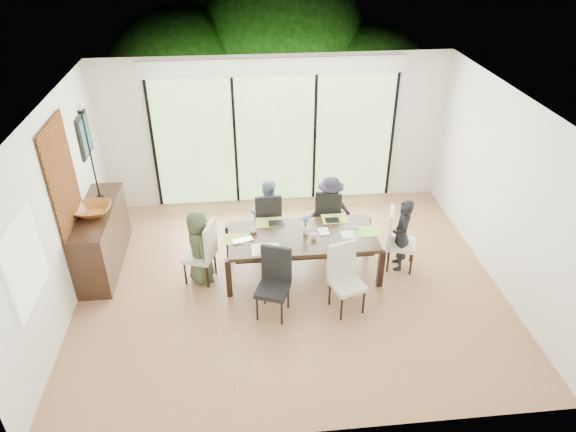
{
  "coord_description": "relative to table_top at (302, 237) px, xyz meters",
  "views": [
    {
      "loc": [
        -0.63,
        -5.88,
        4.76
      ],
      "look_at": [
        0.0,
        0.25,
        1.0
      ],
      "focal_mm": 32.0,
      "sensor_mm": 36.0,
      "label": 1
    }
  ],
  "objects": [
    {
      "name": "floor",
      "position": [
        -0.21,
        -0.24,
        -0.64
      ],
      "size": [
        6.0,
        5.0,
        0.01
      ],
      "primitive_type": "cube",
      "color": "brown",
      "rests_on": "ground"
    },
    {
      "name": "ceiling",
      "position": [
        -0.21,
        -0.24,
        2.07
      ],
      "size": [
        6.0,
        5.0,
        0.01
      ],
      "primitive_type": "cube",
      "color": "white",
      "rests_on": "wall_back"
    },
    {
      "name": "wall_back",
      "position": [
        -0.21,
        2.27,
        0.71
      ],
      "size": [
        6.0,
        0.02,
        2.7
      ],
      "primitive_type": "cube",
      "color": "silver",
      "rests_on": "floor"
    },
    {
      "name": "wall_front",
      "position": [
        -0.21,
        -2.75,
        0.71
      ],
      "size": [
        6.0,
        0.02,
        2.7
      ],
      "primitive_type": "cube",
      "color": "beige",
      "rests_on": "floor"
    },
    {
      "name": "wall_left",
      "position": [
        -3.22,
        -0.24,
        0.71
      ],
      "size": [
        0.02,
        5.0,
        2.7
      ],
      "primitive_type": "cube",
      "color": "white",
      "rests_on": "floor"
    },
    {
      "name": "wall_right",
      "position": [
        2.8,
        -0.24,
        0.71
      ],
      "size": [
        0.02,
        5.0,
        2.7
      ],
      "primitive_type": "cube",
      "color": "silver",
      "rests_on": "floor"
    },
    {
      "name": "glass_doors",
      "position": [
        -0.21,
        2.23,
        0.56
      ],
      "size": [
        4.2,
        0.02,
        2.3
      ],
      "primitive_type": "cube",
      "color": "#598C3F",
      "rests_on": "wall_back"
    },
    {
      "name": "blinds_header",
      "position": [
        -0.21,
        2.22,
        1.86
      ],
      "size": [
        4.4,
        0.06,
        0.28
      ],
      "primitive_type": "cube",
      "color": "white",
      "rests_on": "wall_back"
    },
    {
      "name": "mullion_a",
      "position": [
        -2.31,
        2.22,
        0.56
      ],
      "size": [
        0.05,
        0.04,
        2.3
      ],
      "primitive_type": "cube",
      "color": "black",
      "rests_on": "wall_back"
    },
    {
      "name": "mullion_b",
      "position": [
        -0.91,
        2.22,
        0.56
      ],
      "size": [
        0.05,
        0.04,
        2.3
      ],
      "primitive_type": "cube",
      "color": "black",
      "rests_on": "wall_back"
    },
    {
      "name": "mullion_c",
      "position": [
        0.49,
        2.22,
        0.56
      ],
      "size": [
        0.05,
        0.04,
        2.3
      ],
      "primitive_type": "cube",
      "color": "black",
      "rests_on": "wall_back"
    },
    {
      "name": "mullion_d",
      "position": [
        1.89,
        2.22,
        0.56
      ],
      "size": [
        0.05,
        0.04,
        2.3
      ],
      "primitive_type": "cube",
      "color": "black",
      "rests_on": "wall_back"
    },
    {
      "name": "side_window",
      "position": [
        -3.18,
        -1.44,
        0.86
      ],
      "size": [
        0.02,
        0.9,
        1.0
      ],
      "primitive_type": "cube",
      "color": "#8CAD7F",
      "rests_on": "wall_left"
    },
    {
      "name": "deck",
      "position": [
        -0.21,
        3.16,
        -0.69
      ],
      "size": [
        6.0,
        1.8,
        0.1
      ],
      "primitive_type": "cube",
      "color": "brown",
      "rests_on": "ground"
    },
    {
      "name": "rail_top",
      "position": [
        -0.21,
        3.96,
        -0.09
      ],
      "size": [
        6.0,
        0.08,
        0.06
      ],
      "primitive_type": "cube",
      "color": "#4F3621",
      "rests_on": "deck"
    },
    {
      "name": "foliage_left",
      "position": [
        -2.01,
        4.96,
        0.8
      ],
      "size": [
        3.2,
        3.2,
        3.2
      ],
      "primitive_type": "sphere",
      "color": "#14380F",
      "rests_on": "ground"
    },
    {
      "name": "foliage_mid",
      "position": [
        0.19,
        5.56,
        1.16
      ],
      "size": [
        4.0,
        4.0,
        4.0
      ],
      "primitive_type": "sphere",
      "color": "#14380F",
      "rests_on": "ground"
    },
    {
      "name": "foliage_right",
      "position": [
        1.99,
        4.76,
        0.62
      ],
      "size": [
        2.8,
        2.8,
        2.8
      ],
      "primitive_type": "sphere",
      "color": "#14380F",
      "rests_on": "ground"
    },
    {
      "name": "foliage_far",
      "position": [
        -0.81,
        6.26,
        0.98
      ],
      "size": [
        3.6,
        3.6,
        3.6
      ],
      "primitive_type": "sphere",
      "color": "#14380F",
      "rests_on": "ground"
    },
    {
      "name": "table_top",
      "position": [
        0.0,
        0.0,
        0.0
      ],
      "size": [
        2.13,
        0.98,
        0.05
      ],
      "primitive_type": "cube",
      "color": "black",
      "rests_on": "floor"
    },
    {
      "name": "table_apron",
      "position": [
        -0.0,
        0.0,
        -0.08
      ],
      "size": [
        1.95,
        0.8,
        0.09
      ],
      "primitive_type": "cube",
      "color": "black",
      "rests_on": "floor"
    },
    {
      "name": "table_leg_fl",
      "position": [
        -1.08,
        -0.43,
        -0.33
      ],
      "size": [
        0.08,
        0.08,
        0.61
      ],
      "primitive_type": "cube",
      "color": "black",
      "rests_on": "floor"
    },
    {
      "name": "table_leg_fr",
      "position": [
        1.08,
        -0.43,
        -0.33
      ],
      "size": [
        0.08,
        0.08,
        0.61
      ],
      "primitive_type": "cube",
      "color": "black",
      "rests_on": "floor"
    },
    {
      "name": "table_leg_bl",
      "position": [
        -1.08,
        0.43,
        -0.33
      ],
      "size": [
        0.08,
        0.08,
        0.61
      ],
      "primitive_type": "cube",
      "color": "black",
      "rests_on": "floor"
    },
    {
      "name": "table_leg_br",
      "position": [
        1.08,
        0.43,
        -0.33
      ],
      "size": [
        0.08,
        0.08,
        0.61
      ],
      "primitive_type": "cube",
      "color": "black",
      "rests_on": "floor"
    },
    {
      "name": "chair_left_end",
      "position": [
        -1.5,
        0.0,
        -0.15
      ],
      "size": [
        0.51,
        0.51,
        0.98
      ],
      "primitive_type": null,
      "rotation": [
        0.0,
        0.0,
        -1.88
      ],
      "color": "silver",
      "rests_on": "floor"
    },
    {
      "name": "chair_right_end",
      "position": [
        1.5,
        0.0,
        -0.15
      ],
      "size": [
        0.51,
        0.51,
        0.98
      ],
      "primitive_type": null,
      "rotation": [
        0.0,
        0.0,
        1.26
      ],
      "color": "silver",
      "rests_on": "floor"
    },
    {
      "name": "chair_far_left",
      "position": [
        -0.45,
        0.85,
        -0.15
      ],
      "size": [
        0.42,
        0.42,
        0.98
      ],
      "primitive_type": null,
      "rotation": [
        0.0,
        0.0,
        3.18
      ],
      "color": "black",
      "rests_on": "floor"
    },
    {
      "name": "chair_far_right",
      "position": [
        0.55,
        0.85,
        -0.15
      ],
      "size": [
        0.51,
        0.51,
        0.98
      ],
      "primitive_type": null,
      "rotation": [
        0.0,
        0.0,
        2.84
      ],
      "color": "black",
      "rests_on": "floor"
    },
    {
      "name": "chair_near_left",
      "position": [
        -0.5,
        -0.87,
        -0.15
      ],
      "size": [
        0.53,
        0.53,
        0.98
      ],
      "primitive_type": null,
      "rotation": [
        0.0,
        0.0,
        -0.36
      ],
      "color": "black",
      "rests_on": "floor"
    },
    {
      "name": "chair_near_right",
      "position": [
        0.5,
        -0.87,
        -0.15
      ],
      "size": [
        0.51,
        0.51,
        0.98
      ],
      "primitive_type": null,
      "rotation": [
        0.0,
        0.0,
        0.31
      ],
      "color": "silver",
      "rests_on": "floor"
    },
    {
      "name": "person_left_end",
      "position": [
        -1.48,
        0.0,
        -0.07
      ],
      "size": [
        0.46,
        0.6,
        1.15
      ],
      "primitive_type": "imported",
      "rotation": [
        0.0,
        0.0,
        1.82
      ],
      "color": "#3C4931",
      "rests_on": "floor"
    },
    {
      "name": "person_right_end",
      "position": [
        1.48,
        0.0,
        -0.07
      ],
      "size": [
        0.42,
        0.58,
        1.15
      ],
      "primitive_type": "imported",
      "rotation": [
        0.0,
        0.0,
        -1.73
      ],
      "color": "black",
      "rests_on": "floor"
    },
    {
      "name": "person_far_left",
      "position": [
        -0.45,
        0.83,
        -0.07
      ],
      "size": [
        0.54,
        0.35,
        1.15
      ],
      "primitive_type": "imported",
      "rotation": [
        0.0,
        0.0,
        3.16
      ],
      "color": "#7A9AB0",
      "rests_on": "floor"
    },
    {
      "name": "person_far_right",
      "position": [
        0.55,
        0.83,
        -0.07
      ],
      "size": [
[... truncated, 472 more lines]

